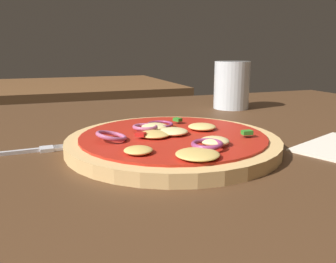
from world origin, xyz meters
The scene contains 5 objects.
dining_table centered at (0.00, 0.00, 0.01)m, with size 1.38×1.09×0.03m.
pizza centered at (-0.01, 0.04, 0.04)m, with size 0.30×0.30×0.03m.
fork centered at (-0.22, 0.09, 0.03)m, with size 0.17×0.02×0.00m.
beer_glass centered at (0.24, 0.31, 0.08)m, with size 0.08×0.08×0.11m.
background_table centered at (-0.02, 1.07, 0.01)m, with size 0.71×0.65×0.03m.
Camera 1 is at (-0.18, -0.40, 0.16)m, focal length 36.89 mm.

